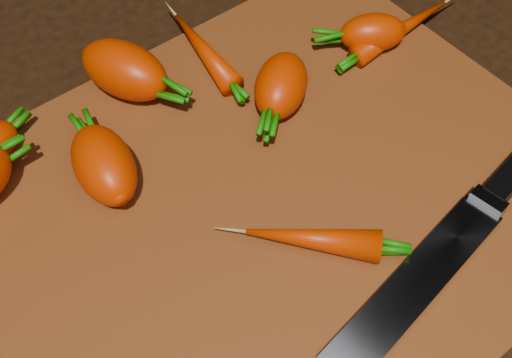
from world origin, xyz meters
TOP-DOWN VIEW (x-y plane):
  - ground at (0.00, 0.00)m, footprint 2.00×2.00m
  - cutting_board at (0.00, 0.00)m, footprint 0.50×0.40m
  - carrot_1 at (-0.02, 0.17)m, footprint 0.08×0.10m
  - carrot_2 at (-0.09, 0.09)m, footprint 0.06×0.09m
  - carrot_3 at (0.08, 0.07)m, footprint 0.08×0.08m
  - carrot_5 at (0.19, 0.08)m, footprint 0.07×0.06m
  - carrot_6 at (0.06, 0.16)m, footprint 0.04×0.11m
  - carrot_7 at (0.22, 0.07)m, footprint 0.12×0.02m
  - carrot_8 at (0.00, -0.06)m, footprint 0.09×0.09m
  - knife at (0.05, -0.12)m, footprint 0.29×0.07m

SIDE VIEW (x-z plane):
  - ground at x=0.00m, z-range -0.01..0.00m
  - cutting_board at x=0.00m, z-range 0.00..0.01m
  - knife at x=0.05m, z-range 0.01..0.03m
  - carrot_7 at x=0.22m, z-range 0.01..0.03m
  - carrot_6 at x=0.06m, z-range 0.01..0.03m
  - carrot_8 at x=0.00m, z-range 0.01..0.04m
  - carrot_5 at x=0.19m, z-range 0.01..0.05m
  - carrot_3 at x=0.08m, z-range 0.01..0.06m
  - carrot_2 at x=-0.09m, z-range 0.01..0.06m
  - carrot_1 at x=-0.02m, z-range 0.01..0.06m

